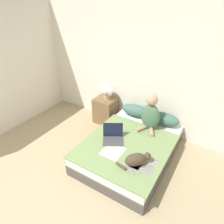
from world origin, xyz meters
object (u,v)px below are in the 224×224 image
laptop_open (113,137)px  nightstand (105,110)px  bed (130,148)px  table_lamp (107,87)px  cat_tabby (137,159)px  pillow_near (135,110)px  pillow_far (164,119)px  person_sitting (150,114)px

laptop_open → nightstand: 1.20m
bed → table_lamp: (-0.99, 0.76, 0.70)m
cat_tabby → bed: bearing=78.1°
bed → table_lamp: bearing=142.6°
pillow_near → table_lamp: (-0.68, -0.03, 0.39)m
pillow_near → laptop_open: (0.04, -0.95, -0.06)m
pillow_far → table_lamp: table_lamp is taller
cat_tabby → nightstand: nightstand is taller
cat_tabby → pillow_near: bearing=70.1°
pillow_near → bed: bearing=-68.7°
bed → pillow_near: 0.90m
person_sitting → laptop_open: 0.81m
bed → laptop_open: 0.40m
nightstand → pillow_near: bearing=3.2°
laptop_open → person_sitting: bearing=27.4°
bed → cat_tabby: size_ratio=4.44×
bed → nightstand: bearing=143.9°
pillow_far → laptop_open: (-0.57, -0.95, -0.06)m
nightstand → table_lamp: bearing=11.1°
pillow_far → cat_tabby: bearing=-88.8°
person_sitting → cat_tabby: bearing=-78.3°
cat_tabby → table_lamp: bearing=90.2°
pillow_near → pillow_far: 0.61m
laptop_open → table_lamp: size_ratio=1.10×
laptop_open → table_lamp: table_lamp is taller
pillow_far → nightstand: pillow_far is taller
bed → nightstand: 1.28m
laptop_open → nightstand: laptop_open is taller
person_sitting → nightstand: (-1.16, 0.26, -0.39)m
person_sitting → nightstand: person_sitting is taller
person_sitting → laptop_open: bearing=-121.4°
nightstand → table_lamp: (0.04, 0.01, 0.59)m
pillow_far → laptop_open: bearing=-121.1°
nightstand → laptop_open: bearing=-50.2°
nightstand → pillow_far: bearing=1.7°
pillow_far → table_lamp: bearing=-178.5°
person_sitting → cat_tabby: person_sitting is taller
cat_tabby → nightstand: bearing=91.2°
pillow_far → cat_tabby: (0.03, -1.27, -0.02)m
pillow_near → laptop_open: size_ratio=1.34×
cat_tabby → nightstand: size_ratio=0.73×
pillow_far → person_sitting: person_sitting is taller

